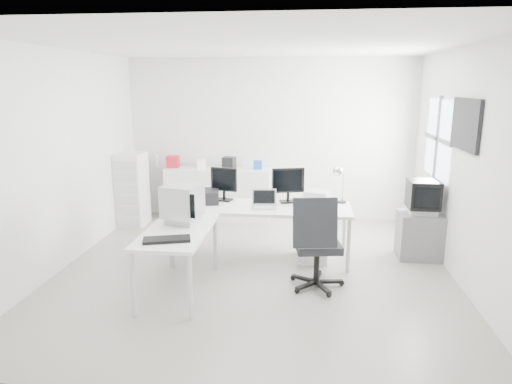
# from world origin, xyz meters

# --- Properties ---
(floor) EXTENTS (5.00, 5.00, 0.01)m
(floor) POSITION_xyz_m (0.00, 0.00, 0.00)
(floor) COLOR beige
(floor) RESTS_ON ground
(ceiling) EXTENTS (5.00, 5.00, 0.01)m
(ceiling) POSITION_xyz_m (0.00, 0.00, 2.80)
(ceiling) COLOR white
(ceiling) RESTS_ON back_wall
(back_wall) EXTENTS (5.00, 0.02, 2.80)m
(back_wall) POSITION_xyz_m (0.00, 2.50, 1.40)
(back_wall) COLOR silver
(back_wall) RESTS_ON floor
(left_wall) EXTENTS (0.02, 5.00, 2.80)m
(left_wall) POSITION_xyz_m (-2.50, 0.00, 1.40)
(left_wall) COLOR silver
(left_wall) RESTS_ON floor
(right_wall) EXTENTS (0.02, 5.00, 2.80)m
(right_wall) POSITION_xyz_m (2.50, 0.00, 1.40)
(right_wall) COLOR silver
(right_wall) RESTS_ON floor
(window) EXTENTS (0.02, 1.20, 1.10)m
(window) POSITION_xyz_m (2.48, 1.20, 1.60)
(window) COLOR white
(window) RESTS_ON right_wall
(wall_picture) EXTENTS (0.04, 0.90, 0.60)m
(wall_picture) POSITION_xyz_m (2.47, 0.10, 1.90)
(wall_picture) COLOR black
(wall_picture) RESTS_ON right_wall
(main_desk) EXTENTS (2.40, 0.80, 0.75)m
(main_desk) POSITION_xyz_m (0.04, 0.43, 0.38)
(main_desk) COLOR silver
(main_desk) RESTS_ON floor
(side_desk) EXTENTS (0.70, 1.40, 0.75)m
(side_desk) POSITION_xyz_m (-0.81, -0.67, 0.38)
(side_desk) COLOR silver
(side_desk) RESTS_ON floor
(drawer_pedestal) EXTENTS (0.40, 0.50, 0.60)m
(drawer_pedestal) POSITION_xyz_m (0.74, 0.48, 0.30)
(drawer_pedestal) COLOR silver
(drawer_pedestal) RESTS_ON floor
(inkjet_printer) EXTENTS (0.56, 0.47, 0.17)m
(inkjet_printer) POSITION_xyz_m (-0.81, 0.53, 0.84)
(inkjet_printer) COLOR black
(inkjet_printer) RESTS_ON main_desk
(lcd_monitor_small) EXTENTS (0.43, 0.31, 0.49)m
(lcd_monitor_small) POSITION_xyz_m (-0.51, 0.68, 0.99)
(lcd_monitor_small) COLOR black
(lcd_monitor_small) RESTS_ON main_desk
(lcd_monitor_large) EXTENTS (0.48, 0.30, 0.47)m
(lcd_monitor_large) POSITION_xyz_m (0.39, 0.68, 0.98)
(lcd_monitor_large) COLOR black
(lcd_monitor_large) RESTS_ON main_desk
(laptop) EXTENTS (0.40, 0.41, 0.25)m
(laptop) POSITION_xyz_m (0.09, 0.33, 0.87)
(laptop) COLOR #B7B7BA
(laptop) RESTS_ON main_desk
(white_keyboard) EXTENTS (0.39, 0.17, 0.02)m
(white_keyboard) POSITION_xyz_m (0.69, 0.28, 0.76)
(white_keyboard) COLOR silver
(white_keyboard) RESTS_ON main_desk
(white_mouse) EXTENTS (0.06, 0.06, 0.06)m
(white_mouse) POSITION_xyz_m (0.99, 0.33, 0.78)
(white_mouse) COLOR silver
(white_mouse) RESTS_ON main_desk
(laser_printer) EXTENTS (0.38, 0.35, 0.18)m
(laser_printer) POSITION_xyz_m (0.79, 0.65, 0.84)
(laser_printer) COLOR silver
(laser_printer) RESTS_ON main_desk
(desk_lamp) EXTENTS (0.19, 0.19, 0.52)m
(desk_lamp) POSITION_xyz_m (1.14, 0.73, 1.01)
(desk_lamp) COLOR silver
(desk_lamp) RESTS_ON main_desk
(crt_monitor) EXTENTS (0.48, 0.48, 0.46)m
(crt_monitor) POSITION_xyz_m (-0.81, -0.42, 0.98)
(crt_monitor) COLOR #B7B7BA
(crt_monitor) RESTS_ON side_desk
(black_keyboard) EXTENTS (0.52, 0.32, 0.03)m
(black_keyboard) POSITION_xyz_m (-0.81, -1.07, 0.77)
(black_keyboard) COLOR black
(black_keyboard) RESTS_ON side_desk
(office_chair) EXTENTS (0.76, 0.76, 1.16)m
(office_chair) POSITION_xyz_m (0.79, -0.39, 0.58)
(office_chair) COLOR #242629
(office_chair) RESTS_ON floor
(tv_cabinet) EXTENTS (0.58, 0.48, 0.63)m
(tv_cabinet) POSITION_xyz_m (2.22, 0.71, 0.32)
(tv_cabinet) COLOR slate
(tv_cabinet) RESTS_ON floor
(crt_tv) EXTENTS (0.50, 0.48, 0.45)m
(crt_tv) POSITION_xyz_m (2.22, 0.71, 0.86)
(crt_tv) COLOR black
(crt_tv) RESTS_ON tv_cabinet
(sideboard) EXTENTS (1.84, 0.46, 0.92)m
(sideboard) POSITION_xyz_m (-0.89, 2.24, 0.46)
(sideboard) COLOR silver
(sideboard) RESTS_ON floor
(clutter_box_a) EXTENTS (0.21, 0.19, 0.20)m
(clutter_box_a) POSITION_xyz_m (-1.69, 2.24, 1.02)
(clutter_box_a) COLOR red
(clutter_box_a) RESTS_ON sideboard
(clutter_box_b) EXTENTS (0.20, 0.18, 0.16)m
(clutter_box_b) POSITION_xyz_m (-1.19, 2.24, 1.00)
(clutter_box_b) COLOR silver
(clutter_box_b) RESTS_ON sideboard
(clutter_box_c) EXTENTS (0.24, 0.22, 0.20)m
(clutter_box_c) POSITION_xyz_m (-0.69, 2.24, 1.02)
(clutter_box_c) COLOR black
(clutter_box_c) RESTS_ON sideboard
(clutter_box_d) EXTENTS (0.16, 0.14, 0.15)m
(clutter_box_d) POSITION_xyz_m (-0.19, 2.24, 0.99)
(clutter_box_d) COLOR #164B9D
(clutter_box_d) RESTS_ON sideboard
(clutter_bottle) EXTENTS (0.07, 0.07, 0.22)m
(clutter_bottle) POSITION_xyz_m (-1.99, 2.28, 1.03)
(clutter_bottle) COLOR silver
(clutter_bottle) RESTS_ON sideboard
(filing_cabinet) EXTENTS (0.43, 0.52, 1.24)m
(filing_cabinet) POSITION_xyz_m (-2.28, 1.76, 0.62)
(filing_cabinet) COLOR silver
(filing_cabinet) RESTS_ON floor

